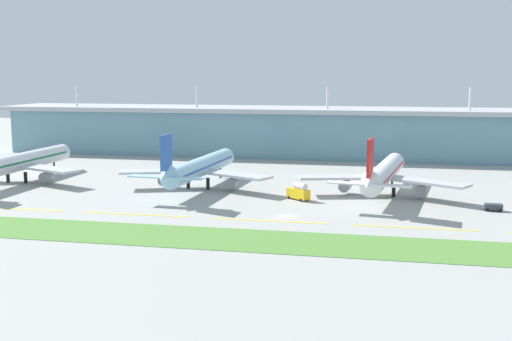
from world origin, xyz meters
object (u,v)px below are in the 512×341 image
fuel_truck (299,192)px  pushback_tug (493,207)px  airliner_near_middle (199,168)px  airliner_nearest (19,162)px  airliner_far_middle (384,174)px

fuel_truck → pushback_tug: (50.93, -4.05, -1.16)m
airliner_near_middle → pushback_tug: 84.86m
airliner_near_middle → pushback_tug: bearing=-10.7°
airliner_near_middle → fuel_truck: bearing=-19.9°
airliner_nearest → pushback_tug: airliner_nearest is taller
airliner_far_middle → airliner_nearest: bearing=-179.7°
airliner_nearest → airliner_far_middle: 116.04m
airliner_near_middle → pushback_tug: size_ratio=13.15×
airliner_far_middle → pushback_tug: airliner_far_middle is taller
airliner_nearest → airliner_far_middle: (116.04, 0.62, -0.01)m
airliner_near_middle → pushback_tug: (83.22, -15.76, -5.34)m
airliner_far_middle → pushback_tug: size_ratio=12.95×
airliner_near_middle → airliner_far_middle: 55.34m
airliner_nearest → fuel_truck: bearing=-6.5°
fuel_truck → pushback_tug: 51.10m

